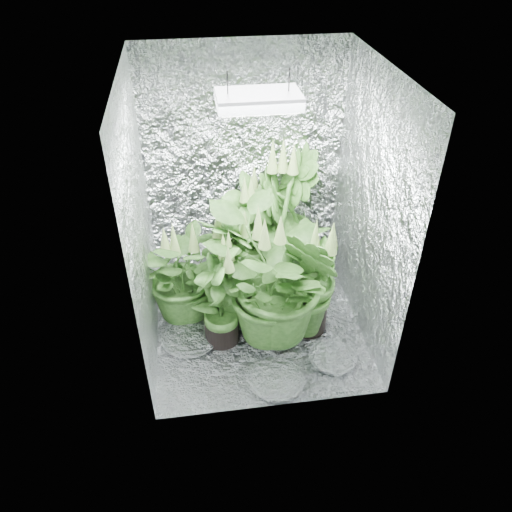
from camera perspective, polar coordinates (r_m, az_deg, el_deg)
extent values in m
plane|color=silver|center=(4.07, 0.21, -7.72)|extent=(1.60, 1.60, 0.00)
cube|color=silver|center=(4.14, -1.39, 10.15)|extent=(1.60, 0.02, 2.00)
cube|color=silver|center=(2.81, 2.61, -4.35)|extent=(1.60, 0.02, 2.00)
cube|color=silver|center=(3.44, -13.09, 3.18)|extent=(0.02, 1.60, 2.00)
cube|color=silver|center=(3.63, 12.89, 5.14)|extent=(0.02, 1.60, 2.00)
cube|color=silver|center=(3.03, 0.29, 20.50)|extent=(1.60, 1.60, 0.01)
cube|color=gray|center=(3.08, 0.28, 17.47)|extent=(0.50, 0.30, 0.08)
cube|color=white|center=(3.10, 0.28, 16.68)|extent=(0.46, 0.26, 0.01)
cylinder|color=black|center=(3.03, -3.28, 19.16)|extent=(0.01, 0.01, 0.13)
cylinder|color=black|center=(3.08, 3.80, 19.43)|extent=(0.01, 0.01, 0.13)
cylinder|color=black|center=(4.10, -7.91, -5.43)|extent=(0.26, 0.26, 0.23)
cylinder|color=#493213|center=(4.03, -8.03, -4.35)|extent=(0.24, 0.24, 0.03)
imported|color=#1C3E11|center=(3.90, -8.29, -1.97)|extent=(0.96, 0.96, 0.81)
cone|color=olive|center=(3.70, -8.76, 2.28)|extent=(0.08, 0.08, 0.23)
cylinder|color=black|center=(4.47, -0.51, -0.88)|extent=(0.27, 0.27, 0.24)
cylinder|color=#493213|center=(4.41, -0.51, 0.21)|extent=(0.25, 0.25, 0.03)
imported|color=#1C3E11|center=(4.25, -0.53, 3.21)|extent=(0.66, 0.66, 0.95)
cone|color=olive|center=(4.04, -0.57, 8.15)|extent=(0.09, 0.09, 0.24)
cylinder|color=black|center=(4.50, 3.13, -0.52)|extent=(0.30, 0.30, 0.26)
cylinder|color=#493213|center=(4.43, 3.18, 0.69)|extent=(0.27, 0.27, 0.03)
imported|color=#1C3E11|center=(4.23, 3.35, 4.70)|extent=(0.79, 0.79, 1.16)
cone|color=olive|center=(3.98, 3.61, 11.07)|extent=(0.09, 0.09, 0.26)
cylinder|color=black|center=(4.05, -2.61, -5.61)|extent=(0.27, 0.27, 0.24)
cylinder|color=#493213|center=(3.98, -2.65, -4.46)|extent=(0.25, 0.25, 0.03)
imported|color=#1C3E11|center=(3.81, -2.76, -1.48)|extent=(0.73, 0.73, 0.92)
cone|color=olive|center=(3.58, -2.95, 3.62)|extent=(0.09, 0.09, 0.24)
cylinder|color=black|center=(3.88, 1.87, -7.92)|extent=(0.27, 0.27, 0.24)
cylinder|color=#493213|center=(3.81, 1.91, -6.77)|extent=(0.25, 0.25, 0.03)
imported|color=#1C3E11|center=(3.59, 2.01, -2.91)|extent=(1.05, 1.05, 1.06)
cone|color=olive|center=(3.31, 2.18, 3.43)|extent=(0.09, 0.09, 0.24)
cylinder|color=black|center=(3.87, -3.92, -8.14)|extent=(0.27, 0.27, 0.24)
cylinder|color=#493213|center=(3.80, -3.98, -7.04)|extent=(0.24, 0.24, 0.03)
imported|color=#1C3E11|center=(3.65, -4.13, -4.36)|extent=(0.53, 0.53, 0.86)
cone|color=olive|center=(3.41, -4.40, 0.36)|extent=(0.09, 0.09, 0.24)
cylinder|color=black|center=(3.97, 6.03, -6.76)|extent=(0.28, 0.28, 0.25)
cylinder|color=#493213|center=(3.90, 6.14, -5.59)|extent=(0.26, 0.26, 0.03)
imported|color=#1C3E11|center=(3.73, 6.39, -2.63)|extent=(0.59, 0.59, 0.93)
cone|color=olive|center=(3.49, 6.83, 2.52)|extent=(0.09, 0.09, 0.25)
cylinder|color=black|center=(4.60, 6.82, -1.19)|extent=(0.14, 0.14, 0.08)
cylinder|color=black|center=(4.50, 6.97, 0.46)|extent=(0.11, 0.11, 0.10)
cylinder|color=#4C4C51|center=(4.49, 6.20, 0.41)|extent=(0.02, 0.31, 0.31)
torus|color=#4C4C51|center=(4.49, 6.20, 0.41)|extent=(0.02, 0.32, 0.32)
cube|color=white|center=(3.74, 2.88, -6.18)|extent=(0.05, 0.04, 0.08)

